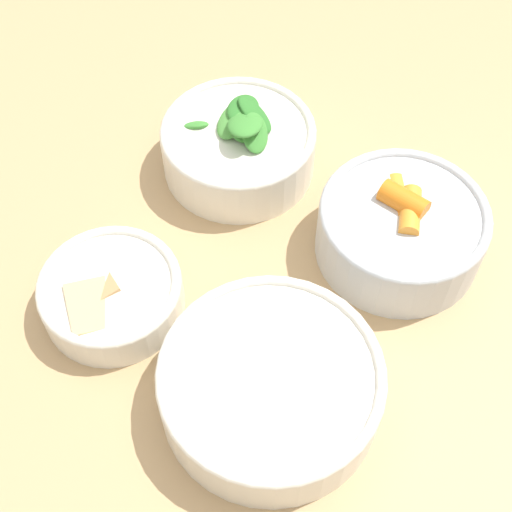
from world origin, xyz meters
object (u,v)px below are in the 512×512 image
Objects in this scene: bowl_greens at (238,145)px; bowl_cookies at (111,293)px; bowl_beans_hotdog at (271,386)px; bowl_carrots at (401,228)px.

bowl_cookies is at bearing -11.78° from bowl_greens.
bowl_greens is at bearing -152.22° from bowl_beans_hotdog.
bowl_carrots is 1.22× the size of bowl_cookies.
bowl_carrots is at bearing 76.00° from bowl_greens.
bowl_cookies is (0.21, -0.04, -0.01)m from bowl_greens.
bowl_carrots is 0.99× the size of bowl_greens.
bowl_cookies is at bearing -101.68° from bowl_beans_hotdog.
bowl_carrots is 0.21m from bowl_beans_hotdog.
bowl_carrots reaches higher than bowl_cookies.
bowl_greens is 1.24× the size of bowl_cookies.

